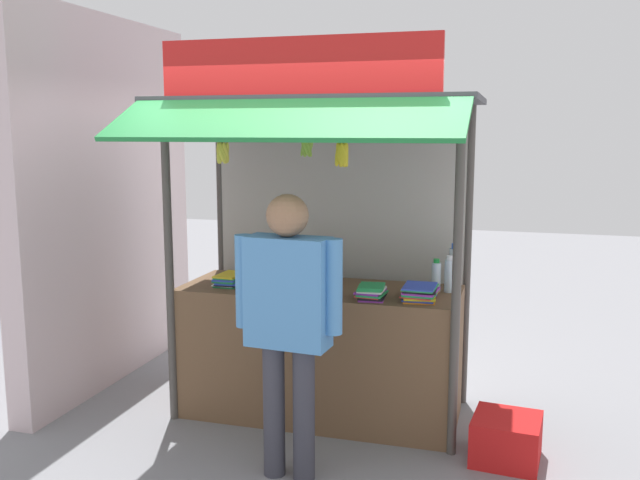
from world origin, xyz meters
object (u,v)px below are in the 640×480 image
object	(u,v)px
banana_bunch_leftmost	(307,145)
vendor_person	(288,311)
water_bottle_front_left	(258,269)
magazine_stack_mid_right	(230,279)
magazine_stack_back_right	(420,293)
banana_bunch_inner_left	(223,152)
water_bottle_left	(307,259)
water_bottle_far_left	(450,275)
magazine_stack_center	(372,292)
water_bottle_front_right	(308,271)
water_bottle_rear_center	(455,266)
plastic_crate	(506,439)
water_bottle_mid_left	(436,276)
banana_bunch_rightmost	(342,154)

from	to	relation	value
banana_bunch_leftmost	vendor_person	xyz separation A→B (m)	(0.03, -0.48, -0.96)
water_bottle_front_left	magazine_stack_mid_right	bearing A→B (deg)	-145.65
magazine_stack_back_right	banana_bunch_inner_left	xyz separation A→B (m)	(-1.28, -0.32, 0.93)
water_bottle_left	banana_bunch_leftmost	size ratio (longest dim) A/B	1.23
water_bottle_far_left	banana_bunch_leftmost	distance (m)	1.39
water_bottle_left	magazine_stack_center	bearing A→B (deg)	-39.48
water_bottle_front_right	water_bottle_rear_center	distance (m)	1.07
vendor_person	plastic_crate	size ratio (longest dim) A/B	4.17
water_bottle_left	magazine_stack_mid_right	xyz separation A→B (m)	(-0.48, -0.37, -0.11)
water_bottle_front_right	magazine_stack_mid_right	world-z (taller)	water_bottle_front_right
vendor_person	water_bottle_far_left	bearing A→B (deg)	57.33
banana_bunch_inner_left	magazine_stack_center	bearing A→B (deg)	14.82
water_bottle_mid_left	banana_bunch_rightmost	xyz separation A→B (m)	(-0.54, -0.59, 0.87)
magazine_stack_back_right	magazine_stack_mid_right	size ratio (longest dim) A/B	1.07
banana_bunch_rightmost	vendor_person	xyz separation A→B (m)	(-0.20, -0.48, -0.90)
magazine_stack_back_right	water_bottle_front_left	bearing A→B (deg)	171.35
water_bottle_front_right	water_bottle_rear_center	world-z (taller)	water_bottle_rear_center
water_bottle_mid_left	water_bottle_left	world-z (taller)	water_bottle_left
water_bottle_left	water_bottle_front_left	bearing A→B (deg)	-140.91
banana_bunch_leftmost	magazine_stack_center	bearing A→B (deg)	34.21
magazine_stack_mid_right	plastic_crate	distance (m)	2.21
water_bottle_front_left	banana_bunch_inner_left	world-z (taller)	banana_bunch_inner_left
water_bottle_left	magazine_stack_back_right	size ratio (longest dim) A/B	1.02
water_bottle_left	magazine_stack_center	xyz separation A→B (m)	(0.61, -0.50, -0.10)
magazine_stack_back_right	banana_bunch_inner_left	world-z (taller)	banana_bunch_inner_left
water_bottle_front_left	magazine_stack_center	distance (m)	0.95
water_bottle_front_right	magazine_stack_back_right	distance (m)	0.89
water_bottle_front_right	banana_bunch_leftmost	size ratio (longest dim) A/B	0.85
water_bottle_front_right	vendor_person	xyz separation A→B (m)	(0.19, -1.02, -0.02)
water_bottle_mid_left	magazine_stack_mid_right	distance (m)	1.50
water_bottle_mid_left	magazine_stack_center	world-z (taller)	water_bottle_mid_left
water_bottle_left	vendor_person	distance (m)	1.26
water_bottle_left	magazine_stack_back_right	world-z (taller)	water_bottle_left
magazine_stack_mid_right	banana_bunch_inner_left	distance (m)	1.03
magazine_stack_mid_right	vendor_person	distance (m)	1.14
water_bottle_left	magazine_stack_center	distance (m)	0.80
water_bottle_left	banana_bunch_inner_left	xyz separation A→B (m)	(-0.35, -0.75, 0.84)
water_bottle_mid_left	banana_bunch_inner_left	size ratio (longest dim) A/B	0.76
water_bottle_left	magazine_stack_mid_right	bearing A→B (deg)	-142.56
water_bottle_front_right	magazine_stack_back_right	bearing A→B (deg)	-14.72
water_bottle_front_right	water_bottle_front_left	world-z (taller)	water_bottle_front_left
plastic_crate	magazine_stack_back_right	bearing A→B (deg)	159.84
water_bottle_front_right	water_bottle_left	size ratio (longest dim) A/B	0.70
water_bottle_far_left	magazine_stack_back_right	bearing A→B (deg)	-119.97
banana_bunch_leftmost	banana_bunch_rightmost	bearing A→B (deg)	0.41
magazine_stack_back_right	vendor_person	distance (m)	1.04
water_bottle_mid_left	vendor_person	size ratio (longest dim) A/B	0.14
magazine_stack_back_right	plastic_crate	distance (m)	1.08
banana_bunch_inner_left	plastic_crate	distance (m)	2.60
water_bottle_mid_left	banana_bunch_rightmost	world-z (taller)	banana_bunch_rightmost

